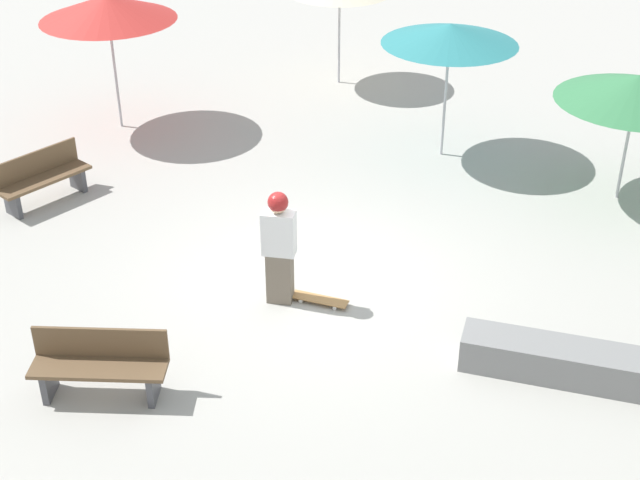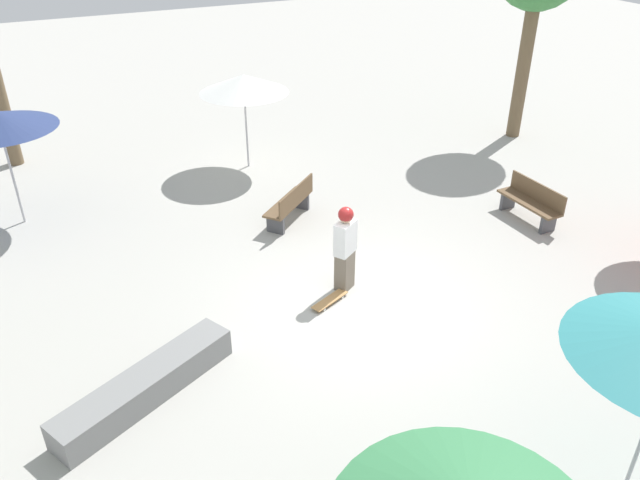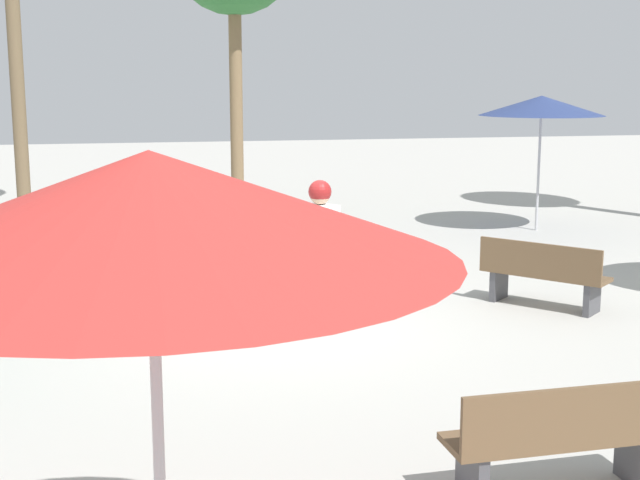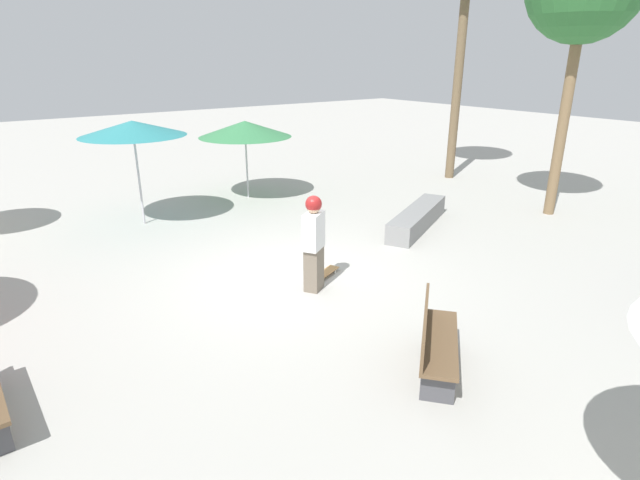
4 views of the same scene
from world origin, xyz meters
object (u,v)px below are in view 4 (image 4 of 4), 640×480
Objects in this scene: concrete_ledge at (417,218)px; bench_far at (435,341)px; shade_umbrella_teal at (133,128)px; skateboard at (324,274)px; skater_main at (314,240)px; shade_umbrella_green at (245,129)px.

bench_far is (4.12, -4.05, 0.20)m from concrete_ledge.
shade_umbrella_teal is at bearing -123.11° from bench_far.
skateboard is 3.23m from bench_far.
bench_far is (2.84, -0.14, -0.48)m from skater_main.
shade_umbrella_green reaches higher than skateboard.
bench_far is 0.62× the size of shade_umbrella_teal.
skater_main is at bearing -133.38° from bench_far.
skateboard is 0.28× the size of concrete_ledge.
concrete_ledge is at bearing -14.72° from skater_main.
skater_main is 2.06× the size of skateboard.
concrete_ledge reaches higher than skateboard.
shade_umbrella_green is (-0.64, 3.18, -0.33)m from shade_umbrella_teal.
shade_umbrella_teal reaches higher than concrete_ledge.
skater_main is 1.01m from skateboard.
skater_main reaches higher than skateboard.
shade_umbrella_teal is (-5.39, -1.21, 1.37)m from skater_main.
shade_umbrella_green reaches higher than bench_far.
shade_umbrella_teal is at bearing 69.79° from skater_main.
shade_umbrella_green is (-6.02, 1.98, 1.03)m from skater_main.
skateboard is 3.59m from concrete_ledge.
concrete_ledge is 1.17× the size of shade_umbrella_teal.
skater_main is 1.11× the size of bench_far.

